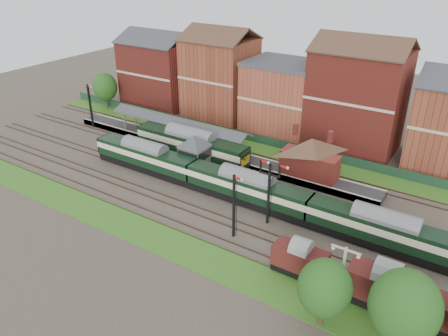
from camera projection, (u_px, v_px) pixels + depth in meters
The scene contains 21 objects.
ground at pixel (199, 188), 60.43m from camera, with size 160.00×160.00×0.00m, color #473D33.
grass_back at pixel (255, 148), 72.38m from camera, with size 90.00×4.50×0.06m, color #2D6619.
grass_front at pixel (139, 230), 51.44m from camera, with size 90.00×5.00×0.06m, color #2D6619.
fence at pixel (261, 140), 73.55m from camera, with size 90.00×0.12×1.50m, color #193823.
platform at pixel (209, 151), 69.92m from camera, with size 55.00×3.40×1.00m, color #2D2D2D.
signal_box at pixel (195, 154), 62.87m from camera, with size 5.40×5.40×6.00m.
brick_hut at pixel (242, 180), 59.89m from camera, with size 3.20×2.64×2.94m.
station_building at pixel (310, 157), 60.11m from camera, with size 8.10×8.10×5.90m.
canopy at pixel (179, 120), 70.98m from camera, with size 26.00×3.89×4.08m.
semaphore_bracket at pixel (269, 190), 50.62m from camera, with size 3.60×0.25×8.18m.
semaphore_platform_end at pixel (90, 105), 79.06m from camera, with size 1.23×0.25×8.00m.
semaphore_siding at pixel (234, 205), 48.45m from camera, with size 1.23×0.25×8.00m.
yard_lamp at pixel (342, 275), 38.38m from camera, with size 2.60×0.22×7.00m.
town_backdrop at pixel (281, 93), 76.04m from camera, with size 69.00×10.00×16.00m.
dmu_train at pixel (247, 188), 55.68m from camera, with size 51.67×2.72×3.97m.
platform_railcar at pixel (191, 145), 67.05m from camera, with size 19.33×3.04×4.45m.
goods_van_a at pixel (300, 259), 43.60m from camera, with size 5.47×2.37×3.32m.
goods_van_b at pixel (384, 288), 39.45m from camera, with size 6.59×2.85×4.00m.
tree_near at pixel (405, 307), 33.86m from camera, with size 5.55×5.55×8.03m.
tree_far at pixel (325, 288), 36.81m from camera, with size 4.64×4.64×6.77m.
tree_back at pixel (105, 87), 88.58m from camera, with size 4.93×4.93×7.21m.
Camera 1 is at (31.55, -42.27, 29.82)m, focal length 35.00 mm.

